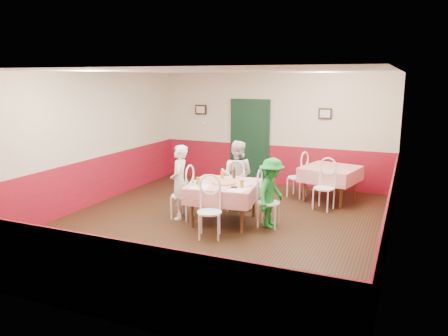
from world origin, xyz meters
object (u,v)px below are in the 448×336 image
at_px(glass_a, 198,181).
at_px(diner_right, 271,193).
at_px(chair_second_a, 297,178).
at_px(chair_far, 236,188).
at_px(glass_c, 222,175).
at_px(diner_far, 237,175).
at_px(beer_bottle, 234,173).
at_px(glass_b, 242,184).
at_px(main_table, 224,203).
at_px(chair_right, 268,203).
at_px(pizza, 224,183).
at_px(second_table, 330,184).
at_px(chair_left, 182,196).
at_px(wallet, 234,187).
at_px(chair_near, 209,212).
at_px(chair_second_b, 324,188).
at_px(diner_left, 179,182).

height_order(glass_a, diner_right, diner_right).
xyz_separation_m(chair_second_a, glass_a, (-1.21, -2.63, 0.38)).
height_order(chair_far, glass_a, glass_a).
relative_size(chair_second_a, glass_a, 6.16).
bearing_deg(glass_c, diner_far, 79.87).
xyz_separation_m(beer_bottle, diner_right, (0.85, -0.30, -0.23)).
bearing_deg(glass_b, main_table, 156.24).
bearing_deg(chair_right, pizza, 92.53).
relative_size(second_table, glass_c, 8.17).
distance_m(diner_far, diner_right, 1.28).
relative_size(chair_left, chair_far, 1.00).
distance_m(glass_a, wallet, 0.69).
distance_m(chair_right, glass_c, 1.14).
xyz_separation_m(chair_near, beer_bottle, (-0.05, 1.24, 0.42)).
bearing_deg(main_table, chair_second_b, 44.68).
height_order(pizza, beer_bottle, beer_bottle).
bearing_deg(chair_near, chair_far, 76.39).
height_order(chair_right, pizza, chair_right).
xyz_separation_m(pizza, glass_c, (-0.20, 0.39, 0.05)).
distance_m(chair_right, wallet, 0.71).
bearing_deg(diner_far, chair_right, 135.05).
xyz_separation_m(chair_left, diner_left, (-0.05, -0.01, 0.27)).
distance_m(diner_left, diner_right, 1.80).
bearing_deg(chair_left, second_table, 131.89).
height_order(chair_second_b, glass_c, chair_second_b).
distance_m(chair_second_a, beer_bottle, 2.11).
bearing_deg(main_table, diner_far, 96.22).
bearing_deg(chair_left, diner_left, -86.64).
bearing_deg(chair_second_a, wallet, 1.22).
bearing_deg(chair_right, chair_second_b, -32.09).
distance_m(chair_near, chair_second_a, 3.24).
distance_m(chair_second_a, glass_b, 2.56).
height_order(chair_right, glass_c, chair_right).
distance_m(pizza, diner_far, 0.93).
height_order(glass_c, wallet, glass_c).
xyz_separation_m(chair_left, glass_c, (0.65, 0.46, 0.38)).
bearing_deg(pizza, chair_near, -84.31).
bearing_deg(wallet, pizza, 136.70).
xyz_separation_m(chair_right, chair_second_b, (0.74, 1.47, 0.00)).
height_order(chair_near, chair_second_b, same).
distance_m(glass_b, diner_left, 1.33).
xyz_separation_m(beer_bottle, diner_left, (-0.94, -0.49, -0.15)).
distance_m(wallet, diner_far, 1.21).
distance_m(chair_left, chair_second_b, 2.94).
bearing_deg(second_table, chair_far, -138.73).
height_order(chair_second_a, diner_far, diner_far).
relative_size(chair_left, chair_right, 1.00).
distance_m(glass_a, diner_right, 1.35).
bearing_deg(glass_c, wallet, -50.87).
bearing_deg(wallet, chair_far, 103.77).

